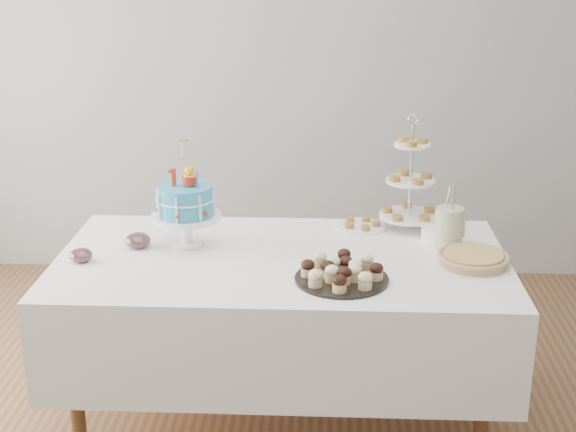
{
  "coord_description": "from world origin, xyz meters",
  "views": [
    {
      "loc": [
        0.18,
        -2.86,
        2.05
      ],
      "look_at": [
        0.03,
        0.3,
        0.96
      ],
      "focal_mm": 50.0,
      "sensor_mm": 36.0,
      "label": 1
    }
  ],
  "objects_px": {
    "pastry_plate": "(361,225)",
    "cupcake_tray": "(342,271)",
    "table": "(282,306)",
    "tiered_stand": "(410,181)",
    "birthday_cake": "(186,218)",
    "jam_bowl_a": "(81,255)",
    "utensil_pitcher": "(449,226)",
    "pie": "(473,258)",
    "plate_stack": "(439,234)",
    "jam_bowl_b": "(138,241)"
  },
  "relations": [
    {
      "from": "table",
      "to": "jam_bowl_b",
      "type": "height_order",
      "value": "jam_bowl_b"
    },
    {
      "from": "cupcake_tray",
      "to": "tiered_stand",
      "type": "bearing_deg",
      "value": 63.05
    },
    {
      "from": "cupcake_tray",
      "to": "utensil_pitcher",
      "type": "xyz_separation_m",
      "value": [
        0.47,
        0.39,
        0.06
      ]
    },
    {
      "from": "table",
      "to": "pastry_plate",
      "type": "bearing_deg",
      "value": 47.73
    },
    {
      "from": "birthday_cake",
      "to": "jam_bowl_a",
      "type": "distance_m",
      "value": 0.47
    },
    {
      "from": "birthday_cake",
      "to": "jam_bowl_b",
      "type": "relative_size",
      "value": 4.19
    },
    {
      "from": "jam_bowl_b",
      "to": "pastry_plate",
      "type": "bearing_deg",
      "value": 16.99
    },
    {
      "from": "pastry_plate",
      "to": "utensil_pitcher",
      "type": "bearing_deg",
      "value": -32.25
    },
    {
      "from": "plate_stack",
      "to": "jam_bowl_a",
      "type": "xyz_separation_m",
      "value": [
        -1.53,
        -0.32,
        -0.0
      ]
    },
    {
      "from": "plate_stack",
      "to": "utensil_pitcher",
      "type": "xyz_separation_m",
      "value": [
        0.03,
        -0.08,
        0.07
      ]
    },
    {
      "from": "table",
      "to": "utensil_pitcher",
      "type": "relative_size",
      "value": 6.97
    },
    {
      "from": "table",
      "to": "jam_bowl_b",
      "type": "bearing_deg",
      "value": 172.35
    },
    {
      "from": "cupcake_tray",
      "to": "jam_bowl_b",
      "type": "height_order",
      "value": "cupcake_tray"
    },
    {
      "from": "table",
      "to": "cupcake_tray",
      "type": "height_order",
      "value": "cupcake_tray"
    },
    {
      "from": "pastry_plate",
      "to": "jam_bowl_a",
      "type": "xyz_separation_m",
      "value": [
        -1.19,
        -0.48,
        0.01
      ]
    },
    {
      "from": "birthday_cake",
      "to": "cupcake_tray",
      "type": "bearing_deg",
      "value": -20.37
    },
    {
      "from": "pie",
      "to": "pastry_plate",
      "type": "height_order",
      "value": "pie"
    },
    {
      "from": "jam_bowl_a",
      "to": "utensil_pitcher",
      "type": "distance_m",
      "value": 1.58
    },
    {
      "from": "plate_stack",
      "to": "jam_bowl_b",
      "type": "height_order",
      "value": "jam_bowl_b"
    },
    {
      "from": "cupcake_tray",
      "to": "plate_stack",
      "type": "xyz_separation_m",
      "value": [
        0.44,
        0.47,
        -0.01
      ]
    },
    {
      "from": "birthday_cake",
      "to": "pastry_plate",
      "type": "bearing_deg",
      "value": 26.33
    },
    {
      "from": "utensil_pitcher",
      "to": "pie",
      "type": "bearing_deg",
      "value": -47.35
    },
    {
      "from": "jam_bowl_a",
      "to": "utensil_pitcher",
      "type": "height_order",
      "value": "utensil_pitcher"
    },
    {
      "from": "jam_bowl_a",
      "to": "pastry_plate",
      "type": "bearing_deg",
      "value": 21.74
    },
    {
      "from": "pie",
      "to": "pastry_plate",
      "type": "bearing_deg",
      "value": 136.37
    },
    {
      "from": "tiered_stand",
      "to": "plate_stack",
      "type": "height_order",
      "value": "tiered_stand"
    },
    {
      "from": "table",
      "to": "tiered_stand",
      "type": "relative_size",
      "value": 3.54
    },
    {
      "from": "pastry_plate",
      "to": "jam_bowl_b",
      "type": "distance_m",
      "value": 1.04
    },
    {
      "from": "table",
      "to": "tiered_stand",
      "type": "xyz_separation_m",
      "value": [
        0.57,
        0.4,
        0.45
      ]
    },
    {
      "from": "pastry_plate",
      "to": "jam_bowl_b",
      "type": "height_order",
      "value": "jam_bowl_b"
    },
    {
      "from": "pastry_plate",
      "to": "plate_stack",
      "type": "bearing_deg",
      "value": -24.5
    },
    {
      "from": "jam_bowl_b",
      "to": "utensil_pitcher",
      "type": "relative_size",
      "value": 0.41
    },
    {
      "from": "pie",
      "to": "utensil_pitcher",
      "type": "height_order",
      "value": "utensil_pitcher"
    },
    {
      "from": "jam_bowl_a",
      "to": "jam_bowl_b",
      "type": "height_order",
      "value": "jam_bowl_b"
    },
    {
      "from": "pie",
      "to": "utensil_pitcher",
      "type": "relative_size",
      "value": 1.09
    },
    {
      "from": "birthday_cake",
      "to": "cupcake_tray",
      "type": "distance_m",
      "value": 0.77
    },
    {
      "from": "pastry_plate",
      "to": "pie",
      "type": "bearing_deg",
      "value": -43.63
    },
    {
      "from": "pastry_plate",
      "to": "cupcake_tray",
      "type": "bearing_deg",
      "value": -99.31
    },
    {
      "from": "pie",
      "to": "tiered_stand",
      "type": "bearing_deg",
      "value": 117.39
    },
    {
      "from": "table",
      "to": "birthday_cake",
      "type": "height_order",
      "value": "birthday_cake"
    },
    {
      "from": "pie",
      "to": "jam_bowl_a",
      "type": "relative_size",
      "value": 3.09
    },
    {
      "from": "cupcake_tray",
      "to": "pie",
      "type": "xyz_separation_m",
      "value": [
        0.55,
        0.2,
        -0.01
      ]
    },
    {
      "from": "pastry_plate",
      "to": "tiered_stand",
      "type": "bearing_deg",
      "value": 3.04
    },
    {
      "from": "pie",
      "to": "birthday_cake",
      "type": "bearing_deg",
      "value": 172.7
    },
    {
      "from": "pastry_plate",
      "to": "birthday_cake",
      "type": "bearing_deg",
      "value": -160.88
    },
    {
      "from": "jam_bowl_a",
      "to": "jam_bowl_b",
      "type": "distance_m",
      "value": 0.27
    },
    {
      "from": "tiered_stand",
      "to": "jam_bowl_a",
      "type": "xyz_separation_m",
      "value": [
        -1.41,
        -0.49,
        -0.2
      ]
    },
    {
      "from": "pie",
      "to": "pastry_plate",
      "type": "relative_size",
      "value": 1.29
    },
    {
      "from": "birthday_cake",
      "to": "table",
      "type": "bearing_deg",
      "value": -8.39
    },
    {
      "from": "cupcake_tray",
      "to": "birthday_cake",
      "type": "bearing_deg",
      "value": 152.42
    }
  ]
}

